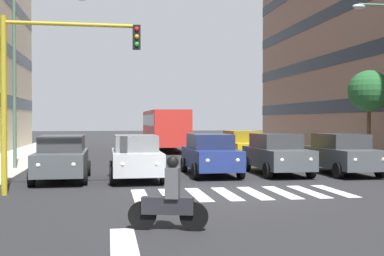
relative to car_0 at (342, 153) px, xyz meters
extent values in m
plane|color=#262628|center=(5.69, 4.53, -0.89)|extent=(180.00, 180.00, 0.00)
cube|color=#846656|center=(-9.68, -16.06, 7.16)|extent=(8.87, 21.82, 16.10)
cube|color=black|center=(-9.68, -16.06, 2.33)|extent=(8.91, 21.86, 0.90)
cube|color=black|center=(-9.68, -16.06, 5.55)|extent=(8.91, 21.86, 0.90)
cube|color=black|center=(-9.68, -16.06, 8.77)|extent=(8.91, 21.86, 0.90)
cube|color=silver|center=(2.54, 4.53, -0.88)|extent=(0.45, 2.80, 0.01)
cube|color=silver|center=(3.44, 4.53, -0.88)|extent=(0.45, 2.80, 0.01)
cube|color=silver|center=(4.34, 4.53, -0.88)|extent=(0.45, 2.80, 0.01)
cube|color=silver|center=(5.24, 4.53, -0.88)|extent=(0.45, 2.80, 0.01)
cube|color=silver|center=(6.14, 4.53, -0.88)|extent=(0.45, 2.80, 0.01)
cube|color=silver|center=(7.04, 4.53, -0.88)|extent=(0.45, 2.80, 0.01)
cube|color=silver|center=(7.94, 4.53, -0.88)|extent=(0.45, 2.80, 0.01)
cube|color=silver|center=(8.84, 4.53, -0.88)|extent=(0.45, 2.80, 0.01)
cube|color=silver|center=(9.51, 10.03, -0.88)|extent=(0.50, 2.20, 0.01)
cube|color=#474C51|center=(0.00, 0.05, -0.17)|extent=(1.80, 4.40, 0.80)
cube|color=#343639|center=(0.00, -0.15, 0.53)|extent=(1.58, 2.46, 0.60)
cylinder|color=black|center=(-0.90, 1.50, -0.57)|extent=(0.22, 0.64, 0.64)
cylinder|color=black|center=(0.90, 1.50, -0.57)|extent=(0.22, 0.64, 0.64)
cylinder|color=black|center=(-0.90, -1.40, -0.57)|extent=(0.22, 0.64, 0.64)
cylinder|color=black|center=(0.90, -1.40, -0.57)|extent=(0.22, 0.64, 0.64)
sphere|color=white|center=(-0.58, 2.20, -0.09)|extent=(0.18, 0.18, 0.18)
sphere|color=white|center=(0.58, 2.20, -0.09)|extent=(0.18, 0.18, 0.18)
cube|color=#474C51|center=(2.75, -0.38, -0.17)|extent=(1.80, 4.40, 0.80)
cube|color=#343639|center=(2.75, -0.58, 0.53)|extent=(1.58, 2.46, 0.60)
cylinder|color=black|center=(1.85, 1.07, -0.57)|extent=(0.22, 0.64, 0.64)
cylinder|color=black|center=(3.65, 1.07, -0.57)|extent=(0.22, 0.64, 0.64)
cylinder|color=black|center=(1.85, -1.84, -0.57)|extent=(0.22, 0.64, 0.64)
cylinder|color=black|center=(3.65, -1.84, -0.57)|extent=(0.22, 0.64, 0.64)
sphere|color=white|center=(2.17, 1.77, -0.09)|extent=(0.18, 0.18, 0.18)
sphere|color=white|center=(3.32, 1.77, -0.09)|extent=(0.18, 0.18, 0.18)
cube|color=navy|center=(5.57, -0.58, -0.17)|extent=(1.80, 4.40, 0.80)
cube|color=#1D2547|center=(5.57, -0.78, 0.53)|extent=(1.58, 2.46, 0.60)
cylinder|color=black|center=(4.67, 0.87, -0.57)|extent=(0.22, 0.64, 0.64)
cylinder|color=black|center=(6.47, 0.87, -0.57)|extent=(0.22, 0.64, 0.64)
cylinder|color=black|center=(4.67, -2.03, -0.57)|extent=(0.22, 0.64, 0.64)
cylinder|color=black|center=(6.47, -2.03, -0.57)|extent=(0.22, 0.64, 0.64)
sphere|color=white|center=(5.00, 1.57, -0.09)|extent=(0.18, 0.18, 0.18)
sphere|color=white|center=(6.15, 1.57, -0.09)|extent=(0.18, 0.18, 0.18)
cube|color=#B2B7BC|center=(8.74, 0.45, -0.17)|extent=(1.80, 4.40, 0.80)
cube|color=slate|center=(8.74, 0.25, 0.53)|extent=(1.58, 2.46, 0.60)
cylinder|color=black|center=(7.84, 1.90, -0.57)|extent=(0.22, 0.64, 0.64)
cylinder|color=black|center=(9.64, 1.90, -0.57)|extent=(0.22, 0.64, 0.64)
cylinder|color=black|center=(7.84, -1.00, -0.57)|extent=(0.22, 0.64, 0.64)
cylinder|color=black|center=(9.64, -1.00, -0.57)|extent=(0.22, 0.64, 0.64)
sphere|color=white|center=(8.16, 2.60, -0.09)|extent=(0.18, 0.18, 0.18)
sphere|color=white|center=(9.31, 2.60, -0.09)|extent=(0.18, 0.18, 0.18)
cube|color=#474C51|center=(11.53, 0.28, -0.17)|extent=(1.80, 4.40, 0.80)
cube|color=#343639|center=(11.53, 0.08, 0.53)|extent=(1.58, 2.46, 0.60)
cylinder|color=black|center=(10.63, 1.73, -0.57)|extent=(0.22, 0.64, 0.64)
cylinder|color=black|center=(12.43, 1.73, -0.57)|extent=(0.22, 0.64, 0.64)
cylinder|color=black|center=(10.63, -1.17, -0.57)|extent=(0.22, 0.64, 0.64)
cylinder|color=black|center=(12.43, -1.17, -0.57)|extent=(0.22, 0.64, 0.64)
sphere|color=white|center=(10.95, 2.43, -0.09)|extent=(0.18, 0.18, 0.18)
sphere|color=white|center=(12.10, 2.43, -0.09)|extent=(0.18, 0.18, 0.18)
cube|color=gold|center=(2.52, -6.46, -0.17)|extent=(1.80, 4.40, 0.80)
cube|color=olive|center=(2.52, -6.66, 0.53)|extent=(1.58, 2.46, 0.60)
cylinder|color=black|center=(1.62, -5.01, -0.57)|extent=(0.22, 0.64, 0.64)
cylinder|color=black|center=(3.42, -5.01, -0.57)|extent=(0.22, 0.64, 0.64)
cylinder|color=black|center=(1.62, -7.91, -0.57)|extent=(0.22, 0.64, 0.64)
cylinder|color=black|center=(3.42, -7.91, -0.57)|extent=(0.22, 0.64, 0.64)
sphere|color=white|center=(1.94, -4.31, -0.09)|extent=(0.18, 0.18, 0.18)
sphere|color=white|center=(3.09, -4.31, -0.09)|extent=(0.18, 0.18, 0.18)
cube|color=red|center=(5.57, -17.47, 0.86)|extent=(2.50, 10.50, 2.50)
cube|color=black|center=(5.57, -17.47, 1.41)|extent=(2.52, 9.87, 0.80)
cylinder|color=black|center=(4.32, -13.80, -0.39)|extent=(0.28, 1.00, 1.00)
cylinder|color=black|center=(6.82, -13.80, -0.39)|extent=(0.28, 1.00, 1.00)
cylinder|color=black|center=(4.32, -20.62, -0.39)|extent=(0.28, 1.00, 1.00)
cylinder|color=black|center=(6.82, -20.62, -0.39)|extent=(0.28, 1.00, 1.00)
cylinder|color=black|center=(9.09, 9.08, -0.59)|extent=(0.60, 0.26, 0.60)
cylinder|color=black|center=(8.04, 9.39, -0.59)|extent=(0.60, 0.26, 0.60)
cube|color=#232328|center=(8.57, 9.23, -0.37)|extent=(1.12, 0.54, 0.36)
cube|color=#4C4C51|center=(8.47, 9.26, 0.11)|extent=(0.37, 0.42, 0.64)
sphere|color=black|center=(8.47, 9.26, 0.55)|extent=(0.26, 0.26, 0.26)
cylinder|color=#AD991E|center=(12.94, 3.67, 1.86)|extent=(0.18, 0.18, 5.50)
cylinder|color=#AD991E|center=(10.92, 3.67, 4.41)|extent=(4.05, 0.12, 0.12)
cube|color=black|center=(8.89, 3.67, 4.06)|extent=(0.24, 0.28, 0.76)
sphere|color=red|center=(8.89, 3.82, 4.30)|extent=(0.14, 0.14, 0.14)
sphere|color=orange|center=(8.89, 3.82, 4.06)|extent=(0.14, 0.14, 0.14)
sphere|color=green|center=(8.89, 3.82, 3.82)|extent=(0.14, 0.14, 0.14)
cylinder|color=#4C6B56|center=(-1.53, 0.44, 6.25)|extent=(2.05, 0.10, 0.10)
ellipsoid|color=#B7BCC1|center=(-0.51, 0.44, 6.15)|extent=(0.56, 0.28, 0.20)
cylinder|color=#4C6B56|center=(13.94, -3.65, 3.26)|extent=(0.16, 0.16, 7.99)
cylinder|color=#513823|center=(-3.71, -4.35, 0.79)|extent=(0.20, 0.20, 3.05)
sphere|color=#235B2D|center=(-3.71, -4.35, 2.96)|extent=(2.16, 2.16, 2.16)
camera|label=1|loc=(9.80, 19.39, 1.43)|focal=45.80mm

